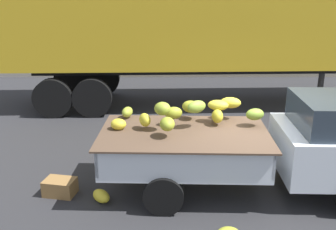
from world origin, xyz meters
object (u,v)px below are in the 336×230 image
(semi_trailer, at_px, (216,20))
(fallen_banana_bunch_near_tailgate, at_px, (101,196))
(produce_crate, at_px, (60,187))
(pickup_truck, at_px, (301,144))

(semi_trailer, relative_size, fallen_banana_bunch_near_tailgate, 34.17)
(semi_trailer, height_order, fallen_banana_bunch_near_tailgate, semi_trailer)
(produce_crate, bearing_deg, fallen_banana_bunch_near_tailgate, -18.54)
(pickup_truck, bearing_deg, semi_trailer, 100.50)
(fallen_banana_bunch_near_tailgate, relative_size, produce_crate, 0.68)
(pickup_truck, relative_size, semi_trailer, 0.42)
(pickup_truck, height_order, fallen_banana_bunch_near_tailgate, pickup_truck)
(fallen_banana_bunch_near_tailgate, height_order, produce_crate, produce_crate)
(produce_crate, bearing_deg, semi_trailer, 59.58)
(semi_trailer, xyz_separation_m, fallen_banana_bunch_near_tailgate, (-2.54, -5.85, -2.43))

